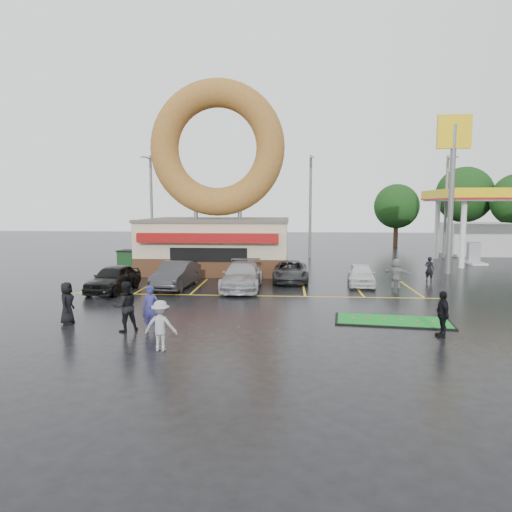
# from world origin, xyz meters

# --- Properties ---
(ground) EXTENTS (120.00, 120.00, 0.00)m
(ground) POSITION_xyz_m (0.00, 0.00, 0.00)
(ground) COLOR black
(ground) RESTS_ON ground
(donut_shop) EXTENTS (10.20, 8.70, 13.50)m
(donut_shop) POSITION_xyz_m (-3.00, 12.97, 4.46)
(donut_shop) COLOR #472B19
(donut_shop) RESTS_ON ground
(gas_station) EXTENTS (12.30, 13.65, 5.90)m
(gas_station) POSITION_xyz_m (20.00, 20.94, 3.70)
(gas_station) COLOR silver
(gas_station) RESTS_ON ground
(shell_sign) EXTENTS (2.20, 0.36, 10.60)m
(shell_sign) POSITION_xyz_m (13.00, 12.00, 7.38)
(shell_sign) COLOR slate
(shell_sign) RESTS_ON ground
(streetlight_left) EXTENTS (0.40, 2.21, 9.00)m
(streetlight_left) POSITION_xyz_m (-10.00, 19.92, 4.78)
(streetlight_left) COLOR slate
(streetlight_left) RESTS_ON ground
(streetlight_mid) EXTENTS (0.40, 2.21, 9.00)m
(streetlight_mid) POSITION_xyz_m (4.00, 20.92, 4.78)
(streetlight_mid) COLOR slate
(streetlight_mid) RESTS_ON ground
(streetlight_right) EXTENTS (0.40, 2.21, 9.00)m
(streetlight_right) POSITION_xyz_m (16.00, 21.92, 4.78)
(streetlight_right) COLOR slate
(streetlight_right) RESTS_ON ground
(tree_far_c) EXTENTS (6.30, 6.30, 9.00)m
(tree_far_c) POSITION_xyz_m (22.00, 34.00, 5.84)
(tree_far_c) COLOR #332114
(tree_far_c) RESTS_ON ground
(tree_far_d) EXTENTS (4.90, 4.90, 7.00)m
(tree_far_d) POSITION_xyz_m (14.00, 32.00, 4.53)
(tree_far_d) COLOR #332114
(tree_far_d) RESTS_ON ground
(car_black) EXTENTS (2.03, 4.39, 1.46)m
(car_black) POSITION_xyz_m (-7.29, 3.96, 0.73)
(car_black) COLOR black
(car_black) RESTS_ON ground
(car_dgrey) EXTENTS (2.03, 4.70, 1.50)m
(car_dgrey) POSITION_xyz_m (-4.20, 5.32, 0.75)
(car_dgrey) COLOR #2B2B2D
(car_dgrey) RESTS_ON ground
(car_silver) EXTENTS (2.11, 5.17, 1.50)m
(car_silver) POSITION_xyz_m (-0.45, 5.27, 0.75)
(car_silver) COLOR #9D9CA1
(car_silver) RESTS_ON ground
(car_grey) EXTENTS (2.15, 4.58, 1.27)m
(car_grey) POSITION_xyz_m (2.24, 8.00, 0.63)
(car_grey) COLOR #2B2C2E
(car_grey) RESTS_ON ground
(car_white) EXTENTS (1.85, 3.88, 1.28)m
(car_white) POSITION_xyz_m (6.36, 6.91, 0.64)
(car_white) COLOR silver
(car_white) RESTS_ON ground
(person_blue) EXTENTS (0.62, 0.41, 1.70)m
(person_blue) POSITION_xyz_m (-2.96, -3.46, 0.85)
(person_blue) COLOR navy
(person_blue) RESTS_ON ground
(person_blackjkt) EXTENTS (1.15, 1.10, 1.87)m
(person_blackjkt) POSITION_xyz_m (-3.87, -3.59, 0.94)
(person_blackjkt) COLOR black
(person_blackjkt) RESTS_ON ground
(person_hoodie) EXTENTS (1.08, 0.66, 1.64)m
(person_hoodie) POSITION_xyz_m (-1.93, -5.71, 0.82)
(person_hoodie) COLOR #99999C
(person_hoodie) RESTS_ON ground
(person_bystander) EXTENTS (0.60, 0.86, 1.67)m
(person_bystander) POSITION_xyz_m (-6.54, -2.72, 0.83)
(person_bystander) COLOR black
(person_bystander) RESTS_ON ground
(person_cameraman) EXTENTS (0.44, 0.99, 1.66)m
(person_cameraman) POSITION_xyz_m (7.60, -3.47, 0.83)
(person_cameraman) COLOR black
(person_cameraman) RESTS_ON ground
(person_walker_near) EXTENTS (1.61, 1.29, 1.72)m
(person_walker_near) POSITION_xyz_m (8.16, 5.94, 0.86)
(person_walker_near) COLOR gray
(person_walker_near) RESTS_ON ground
(person_walker_far) EXTENTS (0.67, 0.63, 1.53)m
(person_walker_far) POSITION_xyz_m (10.74, 8.61, 0.77)
(person_walker_far) COLOR black
(person_walker_far) RESTS_ON ground
(dumpster) EXTENTS (1.97, 1.47, 1.30)m
(dumpster) POSITION_xyz_m (-9.36, 12.78, 0.65)
(dumpster) COLOR #173C1A
(dumpster) RESTS_ON ground
(putting_green) EXTENTS (4.74, 2.47, 0.57)m
(putting_green) POSITION_xyz_m (6.34, -1.45, 0.04)
(putting_green) COLOR black
(putting_green) RESTS_ON ground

